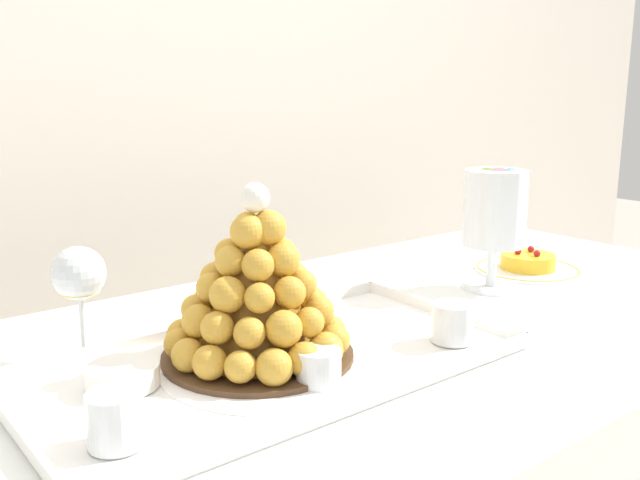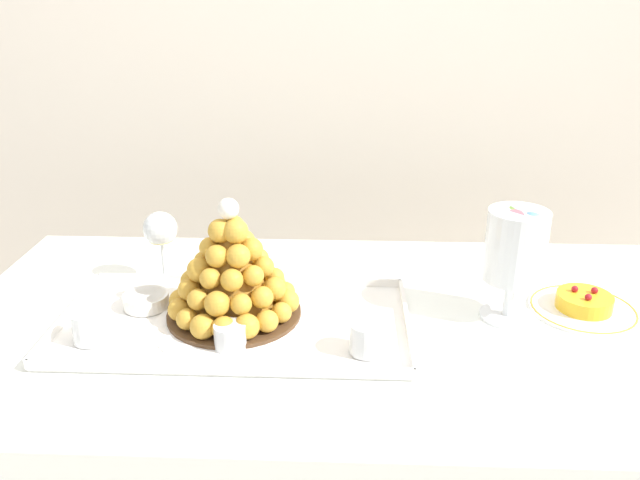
{
  "view_description": "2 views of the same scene",
  "coord_description": "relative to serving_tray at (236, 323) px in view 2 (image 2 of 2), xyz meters",
  "views": [
    {
      "loc": [
        -0.75,
        -0.78,
        1.14
      ],
      "look_at": [
        -0.15,
        -0.02,
        0.92
      ],
      "focal_mm": 39.0,
      "sensor_mm": 36.0,
      "label": 1
    },
    {
      "loc": [
        -0.03,
        -1.12,
        1.39
      ],
      "look_at": [
        -0.08,
        -0.05,
        0.94
      ],
      "focal_mm": 35.39,
      "sensor_mm": 36.0,
      "label": 2
    }
  ],
  "objects": [
    {
      "name": "backdrop_wall",
      "position": [
        0.25,
        1.0,
        0.49
      ],
      "size": [
        4.8,
        0.1,
        2.5
      ],
      "primitive_type": "cube",
      "color": "silver",
      "rests_on": "ground_plane"
    },
    {
      "name": "buffet_table",
      "position": [
        0.25,
        0.04,
        -0.11
      ],
      "size": [
        1.66,
        0.82,
        0.75
      ],
      "color": "brown",
      "rests_on": "ground_plane"
    },
    {
      "name": "serving_tray",
      "position": [
        0.0,
        0.0,
        0.0
      ],
      "size": [
        0.68,
        0.35,
        0.02
      ],
      "color": "white",
      "rests_on": "buffet_table"
    },
    {
      "name": "croquembouche",
      "position": [
        -0.01,
        0.03,
        0.09
      ],
      "size": [
        0.27,
        0.27,
        0.25
      ],
      "color": "#4C331E",
      "rests_on": "serving_tray"
    },
    {
      "name": "dessert_cup_left",
      "position": [
        -0.26,
        -0.08,
        0.03
      ],
      "size": [
        0.06,
        0.06,
        0.06
      ],
      "color": "silver",
      "rests_on": "serving_tray"
    },
    {
      "name": "dessert_cup_mid_left",
      "position": [
        0.01,
        -0.09,
        0.02
      ],
      "size": [
        0.06,
        0.06,
        0.05
      ],
      "color": "silver",
      "rests_on": "serving_tray"
    },
    {
      "name": "dessert_cup_centre",
      "position": [
        0.26,
        -0.1,
        0.03
      ],
      "size": [
        0.06,
        0.06,
        0.06
      ],
      "color": "silver",
      "rests_on": "serving_tray"
    },
    {
      "name": "creme_brulee_ramekin",
      "position": [
        -0.19,
        0.06,
        0.02
      ],
      "size": [
        0.09,
        0.09,
        0.03
      ],
      "color": "white",
      "rests_on": "serving_tray"
    },
    {
      "name": "macaron_goblet",
      "position": [
        0.54,
        0.06,
        0.15
      ],
      "size": [
        0.12,
        0.12,
        0.24
      ],
      "color": "white",
      "rests_on": "buffet_table"
    },
    {
      "name": "fruit_tart_plate",
      "position": [
        0.71,
        0.09,
        0.01
      ],
      "size": [
        0.22,
        0.22,
        0.05
      ],
      "color": "white",
      "rests_on": "buffet_table"
    },
    {
      "name": "wine_glass",
      "position": [
        -0.19,
        0.19,
        0.12
      ],
      "size": [
        0.07,
        0.07,
        0.16
      ],
      "color": "silver",
      "rests_on": "buffet_table"
    }
  ]
}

